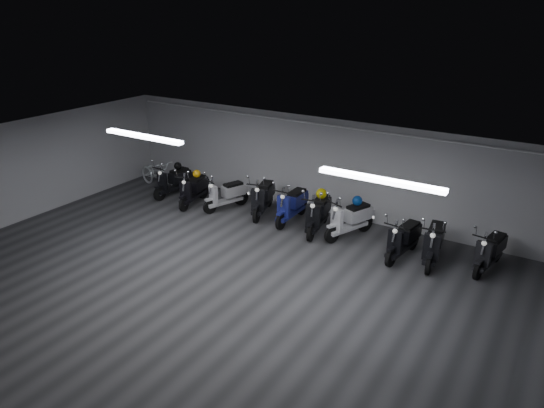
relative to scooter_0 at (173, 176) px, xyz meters
The scene contains 22 objects.
floor 6.02m from the scooter_0, 37.89° to the right, with size 14.00×10.00×0.01m, color #323234.
ceiling 6.36m from the scooter_0, 37.89° to the right, with size 14.00×10.00×0.01m, color gray.
back_wall 4.97m from the scooter_0, 15.72° to the left, with size 14.00×0.01×2.80m, color #AFAFB2.
left_wall 4.39m from the scooter_0, 121.83° to the right, with size 0.01×10.00×2.80m, color #AFAFB2.
fluor_strip_left 3.81m from the scooter_0, 57.21° to the right, with size 2.40×0.18×0.08m, color white.
fluor_strip_right 8.44m from the scooter_0, 19.11° to the right, with size 2.40×0.18×0.08m, color white.
conduit 5.27m from the scooter_0, 14.76° to the left, with size 0.05×0.05×13.60m, color white.
scooter_0 is the anchor object (origin of this frame).
scooter_1 1.09m from the scooter_0, 13.52° to the right, with size 0.57×1.72×1.28m, color black, non-canonical shape.
scooter_2 2.12m from the scooter_0, ahead, with size 0.56×1.67×1.24m, color silver, non-canonical shape.
scooter_3 3.27m from the scooter_0, ahead, with size 0.62×1.86×1.38m, color black, non-canonical shape.
scooter_4 4.24m from the scooter_0, ahead, with size 0.60×1.80×1.34m, color navy, non-canonical shape.
scooter_5 5.16m from the scooter_0, ahead, with size 0.62×1.85×1.38m, color black, non-canonical shape.
scooter_6 6.01m from the scooter_0, ahead, with size 0.60×1.80×1.34m, color silver, non-canonical shape.
scooter_7 7.57m from the scooter_0, ahead, with size 0.57×1.72×1.28m, color black, non-canonical shape.
scooter_8 8.25m from the scooter_0, ahead, with size 0.61×1.82×1.36m, color black, non-canonical shape.
scooter_9 9.44m from the scooter_0, ahead, with size 0.57×1.70×1.26m, color black, non-canonical shape.
bicycle 0.98m from the scooter_0, 165.09° to the left, with size 0.64×1.80×1.17m, color white.
helmet_0 5.13m from the scooter_0, ahead, with size 0.29×0.29×0.29m, color #C7B50B.
helmet_1 1.05m from the scooter_0, ahead, with size 0.25×0.25×0.25m, color #EDA30D.
helmet_2 0.37m from the scooter_0, 84.81° to the left, with size 0.25×0.25×0.25m, color black.
helmet_3 6.12m from the scooter_0, ahead, with size 0.27×0.27×0.27m, color navy.
Camera 1 is at (5.90, -7.34, 5.74)m, focal length 33.01 mm.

